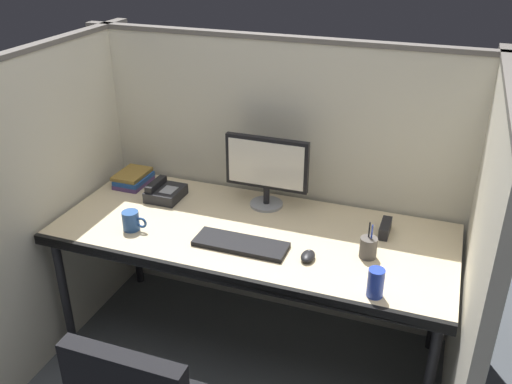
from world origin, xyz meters
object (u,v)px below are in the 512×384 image
(desk, at_px, (252,240))
(red_stapler, at_px, (385,228))
(monitor_center, at_px, (267,167))
(soda_can, at_px, (376,283))
(pen_cup, at_px, (368,247))
(computer_mouse, at_px, (308,256))
(book_stack, at_px, (133,178))
(keyboard_main, at_px, (242,244))
(desk_phone, at_px, (165,192))
(coffee_mug, at_px, (131,221))

(desk, relative_size, red_stapler, 12.67)
(monitor_center, height_order, soda_can, monitor_center)
(soda_can, height_order, pen_cup, pen_cup)
(computer_mouse, distance_m, book_stack, 1.19)
(keyboard_main, bearing_deg, pen_cup, 11.22)
(keyboard_main, relative_size, pen_cup, 2.57)
(monitor_center, distance_m, red_stapler, 0.65)
(monitor_center, bearing_deg, desk_phone, -169.05)
(pen_cup, xyz_separation_m, red_stapler, (0.04, 0.23, -0.02))
(red_stapler, bearing_deg, soda_can, -86.37)
(keyboard_main, distance_m, computer_mouse, 0.31)
(desk_phone, bearing_deg, desk, -17.00)
(desk, distance_m, pen_cup, 0.57)
(keyboard_main, xyz_separation_m, computer_mouse, (0.31, -0.00, 0.01))
(book_stack, relative_size, pen_cup, 1.31)
(desk_phone, xyz_separation_m, soda_can, (1.18, -0.47, 0.03))
(soda_can, bearing_deg, book_stack, 158.47)
(computer_mouse, xyz_separation_m, coffee_mug, (-0.86, -0.04, 0.03))
(red_stapler, distance_m, coffee_mug, 1.20)
(pen_cup, height_order, red_stapler, pen_cup)
(desk, distance_m, keyboard_main, 0.15)
(desk, height_order, computer_mouse, computer_mouse)
(desk, bearing_deg, monitor_center, 94.14)
(desk_phone, relative_size, red_stapler, 1.27)
(computer_mouse, xyz_separation_m, pen_cup, (0.24, 0.11, 0.03))
(desk, height_order, soda_can, soda_can)
(desk, height_order, coffee_mug, coffee_mug)
(computer_mouse, relative_size, soda_can, 0.79)
(desk, bearing_deg, desk_phone, 163.00)
(monitor_center, bearing_deg, soda_can, -41.44)
(soda_can, distance_m, pen_cup, 0.28)
(computer_mouse, bearing_deg, book_stack, 160.07)
(computer_mouse, relative_size, desk_phone, 0.51)
(desk, height_order, keyboard_main, keyboard_main)
(book_stack, bearing_deg, monitor_center, 0.67)
(coffee_mug, bearing_deg, soda_can, -6.00)
(computer_mouse, bearing_deg, keyboard_main, 179.99)
(pen_cup, bearing_deg, red_stapler, 79.59)
(keyboard_main, height_order, computer_mouse, computer_mouse)
(monitor_center, distance_m, soda_can, 0.88)
(computer_mouse, height_order, coffee_mug, coffee_mug)
(monitor_center, height_order, book_stack, monitor_center)
(keyboard_main, relative_size, coffee_mug, 3.41)
(pen_cup, distance_m, red_stapler, 0.23)
(pen_cup, bearing_deg, book_stack, 167.74)
(desk_phone, xyz_separation_m, red_stapler, (1.15, 0.03, -0.01))
(pen_cup, bearing_deg, keyboard_main, -168.78)
(book_stack, height_order, soda_can, soda_can)
(keyboard_main, distance_m, coffee_mug, 0.55)
(desk_phone, xyz_separation_m, book_stack, (-0.25, 0.09, 0.00))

